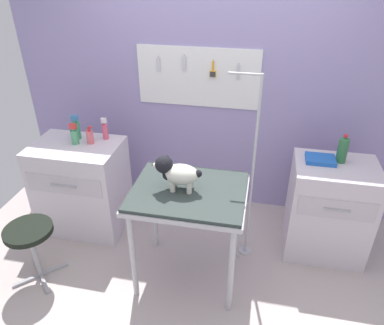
% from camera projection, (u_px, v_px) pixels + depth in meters
% --- Properties ---
extents(ground, '(4.40, 4.00, 0.04)m').
position_uv_depth(ground, '(188.00, 284.00, 3.03)').
color(ground, '#B4A6A1').
extents(rear_wall_panel, '(4.00, 0.11, 2.30)m').
position_uv_depth(rear_wall_panel, '(215.00, 99.00, 3.53)').
color(rear_wall_panel, '#9589BC').
rests_on(rear_wall_panel, ground).
extents(grooming_table, '(0.87, 0.69, 0.87)m').
position_uv_depth(grooming_table, '(189.00, 200.00, 2.72)').
color(grooming_table, '#B7B7BC').
rests_on(grooming_table, ground).
extents(grooming_arm, '(0.29, 0.11, 1.67)m').
position_uv_depth(grooming_arm, '(251.00, 180.00, 2.96)').
color(grooming_arm, '#B7B7BC').
rests_on(grooming_arm, ground).
extents(dog, '(0.37, 0.17, 0.27)m').
position_uv_depth(dog, '(176.00, 172.00, 2.62)').
color(dog, silver).
rests_on(dog, grooming_table).
extents(counter_left, '(0.80, 0.58, 0.90)m').
position_uv_depth(counter_left, '(82.00, 186.00, 3.48)').
color(counter_left, silver).
rests_on(counter_left, ground).
extents(cabinet_right, '(0.68, 0.54, 0.89)m').
position_uv_depth(cabinet_right, '(328.00, 209.00, 3.17)').
color(cabinet_right, silver).
rests_on(cabinet_right, ground).
extents(stool, '(0.38, 0.38, 0.53)m').
position_uv_depth(stool, '(30.00, 237.00, 2.87)').
color(stool, '#9E9EA3').
rests_on(stool, ground).
extents(spray_bottle_tall, '(0.07, 0.07, 0.23)m').
position_uv_depth(spray_bottle_tall, '(76.00, 129.00, 3.32)').
color(spray_bottle_tall, '#389864').
rests_on(spray_bottle_tall, counter_left).
extents(conditioner_bottle, '(0.07, 0.07, 0.20)m').
position_uv_depth(conditioner_bottle, '(74.00, 135.00, 3.23)').
color(conditioner_bottle, '#4A9A69').
rests_on(conditioner_bottle, counter_left).
extents(pump_bottle_white, '(0.06, 0.06, 0.17)m').
position_uv_depth(pump_bottle_white, '(90.00, 137.00, 3.25)').
color(pump_bottle_white, '#D75F68').
rests_on(pump_bottle_white, counter_left).
extents(shampoo_bottle, '(0.05, 0.05, 0.21)m').
position_uv_depth(shampoo_bottle, '(105.00, 130.00, 3.32)').
color(shampoo_bottle, '#D8536E').
rests_on(shampoo_bottle, counter_left).
extents(soda_bottle, '(0.08, 0.08, 0.25)m').
position_uv_depth(soda_bottle, '(343.00, 149.00, 2.95)').
color(soda_bottle, '#2C673A').
rests_on(soda_bottle, cabinet_right).
extents(supply_tray, '(0.24, 0.18, 0.04)m').
position_uv_depth(supply_tray, '(320.00, 159.00, 3.00)').
color(supply_tray, blue).
rests_on(supply_tray, cabinet_right).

